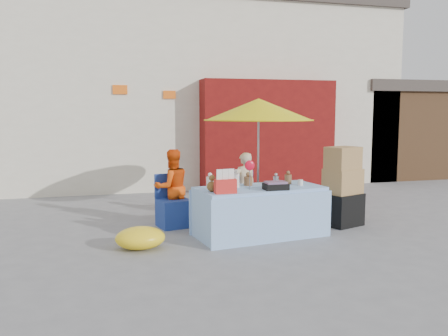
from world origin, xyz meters
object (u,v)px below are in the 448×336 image
object	(u,v)px
vendor_orange	(172,187)
vendor_beige	(244,187)
market_table	(259,211)
chair_left	(173,211)
chair_right	(246,207)
umbrella	(259,110)
box_stack	(342,189)

from	to	relation	value
vendor_orange	vendor_beige	size ratio (longest dim) A/B	1.07
market_table	chair_left	xyz separation A→B (m)	(-1.15, 0.92, -0.13)
vendor_orange	vendor_beige	xyz separation A→B (m)	(1.25, 0.00, -0.04)
chair_left	chair_right	size ratio (longest dim) A/B	1.00
chair_left	market_table	bearing A→B (deg)	-50.89
chair_right	umbrella	world-z (taller)	umbrella
chair_left	vendor_beige	distance (m)	1.30
vendor_beige	umbrella	world-z (taller)	umbrella
vendor_beige	box_stack	xyz separation A→B (m)	(1.44, -0.78, 0.01)
market_table	chair_right	size ratio (longest dim) A/B	2.40
vendor_orange	market_table	bearing A→B (deg)	125.16
vendor_orange	umbrella	bearing A→B (deg)	173.21
market_table	vendor_orange	size ratio (longest dim) A/B	1.63
market_table	box_stack	xyz separation A→B (m)	(1.54, 0.28, 0.22)
chair_left	box_stack	bearing A→B (deg)	-25.76
chair_right	vendor_beige	world-z (taller)	vendor_beige
chair_right	umbrella	xyz separation A→B (m)	(0.30, 0.28, 1.64)
umbrella	chair_left	bearing A→B (deg)	-169.62
vendor_beige	chair_right	bearing A→B (deg)	76.25
chair_left	vendor_beige	world-z (taller)	vendor_beige
chair_left	chair_right	xyz separation A→B (m)	(1.25, 0.00, 0.00)
market_table	vendor_beige	world-z (taller)	vendor_beige
market_table	vendor_orange	world-z (taller)	vendor_orange
chair_left	umbrella	distance (m)	2.27
vendor_orange	umbrella	size ratio (longest dim) A/B	0.60
chair_right	umbrella	size ratio (longest dim) A/B	0.41
chair_left	box_stack	distance (m)	2.79
market_table	vendor_beige	bearing A→B (deg)	76.46
box_stack	chair_right	bearing A→B (deg)	155.93
chair_right	vendor_beige	size ratio (longest dim) A/B	0.72
chair_left	vendor_orange	bearing A→B (deg)	76.25
chair_left	vendor_orange	size ratio (longest dim) A/B	0.68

